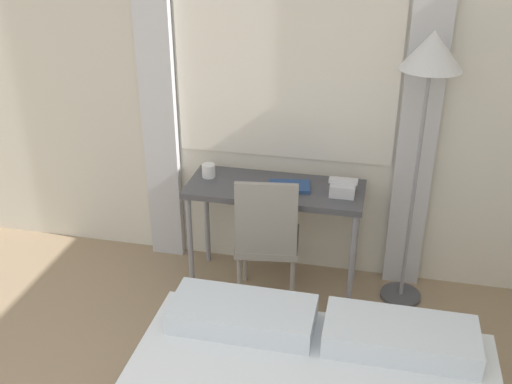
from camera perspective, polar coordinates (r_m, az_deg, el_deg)
name	(u,v)px	position (r m, az deg, el deg)	size (l,w,h in m)	color
wall_back_with_window	(259,82)	(3.97, 0.24, 10.46)	(5.20, 0.13, 2.70)	silver
desk	(275,197)	(3.90, 1.83, -0.48)	(1.14, 0.46, 0.76)	#4C4C51
desk_chair	(267,235)	(3.80, 1.07, -4.15)	(0.45, 0.45, 0.93)	gray
standing_lamp	(429,75)	(3.57, 16.18, 10.65)	(0.36, 0.36, 1.79)	#4C4C51
telephone	(343,187)	(3.79, 8.28, 0.45)	(0.18, 0.17, 0.10)	silver
book	(289,186)	(3.84, 3.19, 0.55)	(0.29, 0.21, 0.02)	navy
mug	(209,171)	(3.99, -4.53, 2.04)	(0.09, 0.09, 0.09)	white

